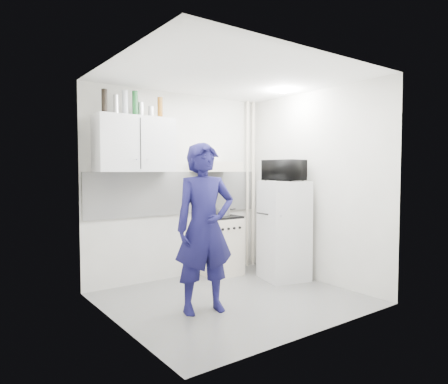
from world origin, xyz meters
TOP-DOWN VIEW (x-y plane):
  - floor at (0.00, 0.00)m, footprint 2.80×2.80m
  - ceiling at (0.00, 0.00)m, footprint 2.80×2.80m
  - wall_back at (0.00, 1.25)m, footprint 2.80×0.00m
  - wall_left at (-1.40, 0.00)m, footprint 0.00×2.60m
  - wall_right at (1.40, 0.00)m, footprint 0.00×2.60m
  - person at (-0.50, -0.15)m, footprint 0.74×0.56m
  - stove at (0.53, 1.00)m, footprint 0.52×0.52m
  - fridge at (1.10, 0.27)m, footprint 0.69×0.69m
  - stove_top at (0.53, 1.00)m, footprint 0.50×0.50m
  - saucepan at (0.59, 1.00)m, footprint 0.19×0.19m
  - microwave at (1.10, 0.27)m, footprint 0.57×0.43m
  - bottle_a at (-1.13, 1.07)m, footprint 0.07×0.07m
  - bottle_b at (-0.99, 1.07)m, footprint 0.06×0.06m
  - bottle_c at (-0.87, 1.07)m, footprint 0.07×0.07m
  - bottle_d at (-0.74, 1.07)m, footprint 0.07×0.07m
  - canister_a at (-0.66, 1.07)m, footprint 0.07×0.07m
  - canister_b at (-0.52, 1.07)m, footprint 0.08×0.08m
  - bottle_e at (-0.39, 1.07)m, footprint 0.07×0.07m
  - upper_cabinet at (-0.75, 1.07)m, footprint 1.00×0.35m
  - range_hood at (0.45, 1.00)m, footprint 0.60×0.50m
  - backsplash at (0.00, 1.24)m, footprint 2.74×0.03m
  - pipe_a at (1.30, 1.17)m, footprint 0.05×0.05m
  - pipe_b at (1.18, 1.17)m, footprint 0.04×0.04m
  - ceiling_spot_fixture at (1.00, 0.20)m, footprint 0.10×0.10m

SIDE VIEW (x-z plane):
  - floor at x=0.00m, z-range 0.00..0.00m
  - stove at x=0.53m, z-range 0.00..0.83m
  - fridge at x=1.10m, z-range 0.00..1.37m
  - stove_top at x=0.53m, z-range 0.83..0.86m
  - person at x=-0.50m, z-range 0.00..1.81m
  - saucepan at x=0.59m, z-range 0.86..0.97m
  - backsplash at x=0.00m, z-range 0.90..1.50m
  - wall_left at x=-1.40m, z-range 0.00..2.60m
  - wall_right at x=1.40m, z-range 0.00..2.60m
  - pipe_a at x=1.30m, z-range 0.00..2.60m
  - pipe_b at x=1.18m, z-range 0.00..2.60m
  - wall_back at x=0.00m, z-range -0.10..2.70m
  - microwave at x=1.10m, z-range 1.37..1.66m
  - range_hood at x=0.45m, z-range 1.50..1.64m
  - upper_cabinet at x=-0.75m, z-range 1.50..2.20m
  - canister_b at x=-0.52m, z-range 2.20..2.35m
  - canister_a at x=-0.66m, z-range 2.20..2.38m
  - bottle_b at x=-0.99m, z-range 2.20..2.44m
  - bottle_e at x=-0.39m, z-range 2.20..2.48m
  - bottle_a at x=-1.13m, z-range 2.20..2.49m
  - bottle_c at x=-0.87m, z-range 2.20..2.51m
  - bottle_d at x=-0.74m, z-range 2.20..2.52m
  - ceiling_spot_fixture at x=1.00m, z-range 2.56..2.58m
  - ceiling at x=0.00m, z-range 2.60..2.60m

